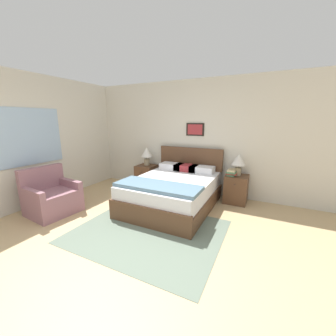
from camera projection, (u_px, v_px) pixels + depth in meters
ground_plane at (109, 270)px, 2.41m from camera, size 16.00×16.00×0.00m
wall_back at (197, 138)px, 4.80m from camera, size 7.72×0.09×2.60m
wall_left at (59, 139)px, 4.58m from camera, size 0.08×5.45×2.60m
area_rug_main at (148, 231)px, 3.24m from camera, size 2.23×1.83×0.01m
bed at (173, 191)px, 4.15m from camera, size 1.53×2.00×1.08m
armchair at (52, 198)px, 3.84m from camera, size 0.80×0.86×0.86m
nightstand_near_window at (147, 176)px, 5.29m from camera, size 0.45×0.48×0.59m
nightstand_by_door at (236, 189)px, 4.33m from camera, size 0.45×0.48×0.59m
table_lamp_near_window at (147, 154)px, 5.18m from camera, size 0.28×0.28×0.45m
table_lamp_by_door at (239, 161)px, 4.22m from camera, size 0.28×0.28×0.45m
book_thick_bottom at (232, 175)px, 4.27m from camera, size 0.19×0.25×0.03m
book_hardcover_middle at (232, 173)px, 4.26m from camera, size 0.21×0.22×0.03m
book_novel_upper at (232, 172)px, 4.25m from camera, size 0.20×0.28×0.04m
book_slim_near_top at (232, 170)px, 4.24m from camera, size 0.16×0.27×0.03m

